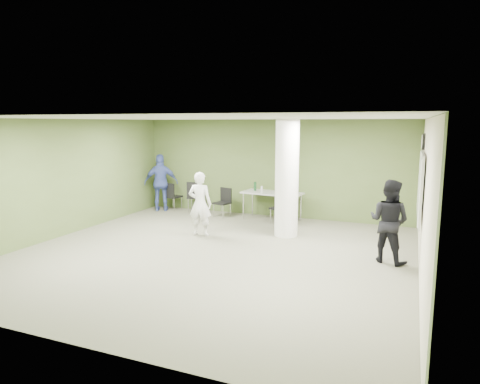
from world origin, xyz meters
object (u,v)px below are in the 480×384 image
at_px(folding_table, 272,194).
at_px(man_blue, 161,183).
at_px(chair_back_left, 172,194).
at_px(man_black, 389,221).
at_px(woman_white, 200,204).

relative_size(folding_table, man_blue, 0.98).
height_order(chair_back_left, man_black, man_black).
relative_size(woman_white, man_black, 0.95).
relative_size(chair_back_left, man_blue, 0.49).
distance_m(folding_table, chair_back_left, 3.30).
height_order(man_black, man_blue, man_blue).
height_order(folding_table, chair_back_left, folding_table).
height_order(chair_back_left, man_blue, man_blue).
xyz_separation_m(woman_white, man_blue, (-2.47, 2.17, 0.10)).
height_order(woman_white, man_black, man_black).
distance_m(chair_back_left, woman_white, 3.23).
distance_m(folding_table, man_black, 4.18).
bearing_deg(woman_white, folding_table, -123.78).
height_order(woman_white, man_blue, man_blue).
height_order(chair_back_left, woman_white, woman_white).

